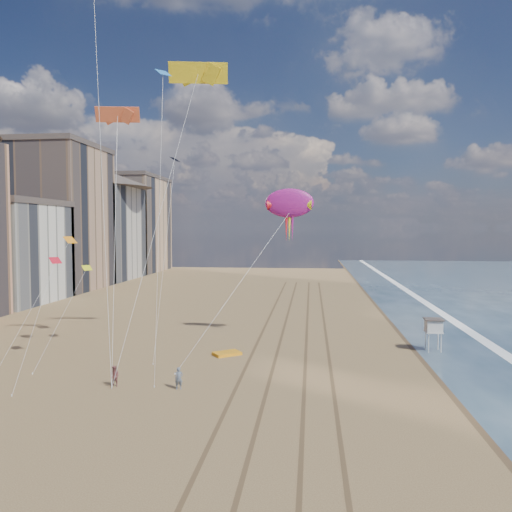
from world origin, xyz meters
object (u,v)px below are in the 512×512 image
at_px(grounded_kite, 227,353).
at_px(kite_flyer_a, 179,378).
at_px(show_kite, 289,203).
at_px(kite_flyer_b, 115,376).
at_px(lifeguard_stand, 434,326).

distance_m(grounded_kite, kite_flyer_a, 10.72).
relative_size(show_kite, kite_flyer_b, 13.56).
distance_m(lifeguard_stand, show_kite, 19.39).
bearing_deg(show_kite, kite_flyer_a, -113.16).
relative_size(lifeguard_stand, kite_flyer_a, 1.95).
bearing_deg(grounded_kite, lifeguard_stand, -24.95).
height_order(lifeguard_stand, kite_flyer_a, lifeguard_stand).
relative_size(grounded_kite, kite_flyer_a, 1.51).
xyz_separation_m(lifeguard_stand, grounded_kite, (-20.18, -3.76, -2.36)).
relative_size(kite_flyer_a, kite_flyer_b, 1.04).
height_order(show_kite, kite_flyer_b, show_kite).
bearing_deg(grounded_kite, show_kite, 16.21).
xyz_separation_m(show_kite, kite_flyer_b, (-12.67, -17.59, -14.10)).
distance_m(grounded_kite, show_kite, 17.35).
height_order(grounded_kite, show_kite, show_kite).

